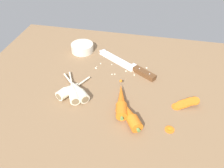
% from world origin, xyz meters
% --- Properties ---
extents(ground_plane, '(1.20, 0.90, 0.04)m').
position_xyz_m(ground_plane, '(0.00, 0.00, -0.02)').
color(ground_plane, brown).
extents(chefs_knife, '(0.31, 0.22, 0.04)m').
position_xyz_m(chefs_knife, '(0.02, 0.15, 0.01)').
color(chefs_knife, silver).
rests_on(chefs_knife, ground_plane).
extents(whole_carrot, '(0.07, 0.21, 0.04)m').
position_xyz_m(whole_carrot, '(0.06, -0.12, 0.02)').
color(whole_carrot, orange).
rests_on(whole_carrot, ground_plane).
extents(whole_carrot_second, '(0.11, 0.16, 0.04)m').
position_xyz_m(whole_carrot_second, '(0.10, -0.18, 0.02)').
color(whole_carrot_second, orange).
rests_on(whole_carrot_second, ground_plane).
extents(parsnip_front, '(0.10, 0.16, 0.04)m').
position_xyz_m(parsnip_front, '(-0.16, -0.09, 0.02)').
color(parsnip_front, beige).
rests_on(parsnip_front, ground_plane).
extents(parsnip_mid_left, '(0.11, 0.19, 0.04)m').
position_xyz_m(parsnip_mid_left, '(-0.14, -0.10, 0.02)').
color(parsnip_mid_left, beige).
rests_on(parsnip_mid_left, ground_plane).
extents(parsnip_mid_right, '(0.16, 0.16, 0.04)m').
position_xyz_m(parsnip_mid_right, '(-0.12, -0.09, 0.02)').
color(parsnip_mid_right, beige).
rests_on(parsnip_mid_right, ground_plane).
extents(carrot_slice_stack, '(0.10, 0.06, 0.04)m').
position_xyz_m(carrot_slice_stack, '(0.29, -0.07, 0.01)').
color(carrot_slice_stack, orange).
rests_on(carrot_slice_stack, ground_plane).
extents(carrot_slice_stray_near, '(0.03, 0.03, 0.01)m').
position_xyz_m(carrot_slice_stray_near, '(0.24, -0.20, 0.00)').
color(carrot_slice_stray_near, orange).
rests_on(carrot_slice_stray_near, ground_plane).
extents(carrot_slice_stray_mid, '(0.04, 0.04, 0.01)m').
position_xyz_m(carrot_slice_stray_mid, '(0.06, -0.14, 0.00)').
color(carrot_slice_stray_mid, orange).
rests_on(carrot_slice_stray_mid, ground_plane).
extents(prep_bowl, '(0.11, 0.11, 0.04)m').
position_xyz_m(prep_bowl, '(-0.20, 0.22, 0.02)').
color(prep_bowl, beige).
rests_on(prep_bowl, ground_plane).
extents(mince_crumbs, '(0.24, 0.09, 0.01)m').
position_xyz_m(mince_crumbs, '(0.04, 0.10, 0.00)').
color(mince_crumbs, beige).
rests_on(mince_crumbs, ground_plane).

